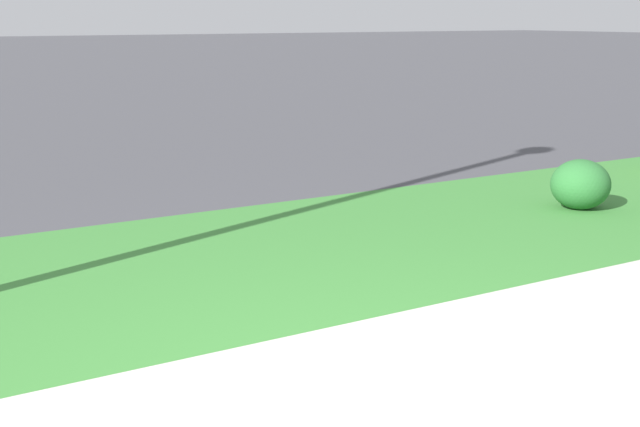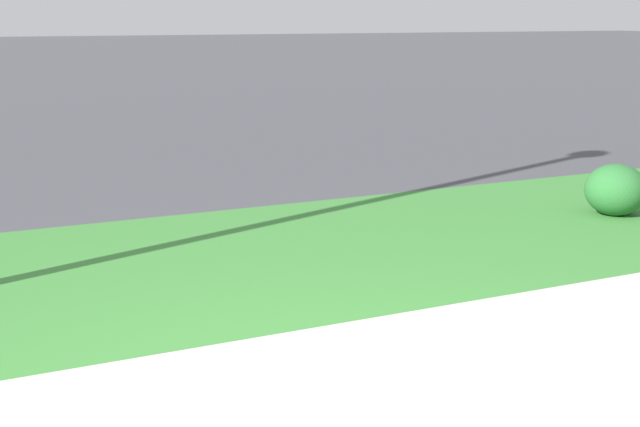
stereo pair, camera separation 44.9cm
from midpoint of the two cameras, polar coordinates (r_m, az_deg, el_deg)
The scene contains 2 objects.
grass_verge at distance 4.98m, azimuth -13.47°, elevation -3.78°, with size 18.00×2.52×0.01m, color #387A33.
shrub_bush_near_lamp at distance 6.64m, azimuth 14.50°, elevation 1.80°, with size 0.43×0.43×0.36m.
Camera 1 is at (-1.69, -2.02, 1.38)m, focal length 50.00 mm.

